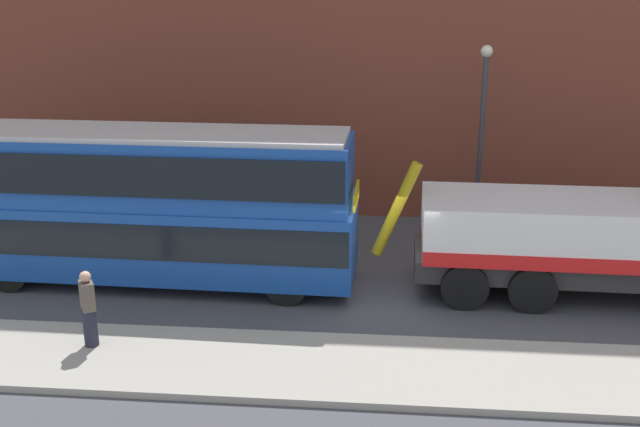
{
  "coord_description": "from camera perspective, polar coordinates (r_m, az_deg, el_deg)",
  "views": [
    {
      "loc": [
        -0.09,
        -17.69,
        7.74
      ],
      "look_at": [
        -1.67,
        0.12,
        2.0
      ],
      "focal_mm": 41.63,
      "sensor_mm": 36.0,
      "label": 1
    }
  ],
  "objects": [
    {
      "name": "recovery_tow_truck",
      "position": [
        19.66,
        22.07,
        -1.26
      ],
      "size": [
        10.17,
        2.86,
        3.67
      ],
      "rotation": [
        0.0,
        0.0,
        -0.03
      ],
      "color": "#2D2D2D",
      "rests_on": "ground_plane"
    },
    {
      "name": "double_decker_bus",
      "position": [
        19.64,
        -13.49,
        1.01
      ],
      "size": [
        11.1,
        2.82,
        4.06
      ],
      "rotation": [
        0.0,
        0.0,
        -0.03
      ],
      "color": "#19479E",
      "rests_on": "ground_plane"
    },
    {
      "name": "ground_plane",
      "position": [
        19.31,
        4.93,
        -5.9
      ],
      "size": [
        120.0,
        120.0,
        0.0
      ],
      "primitive_type": "plane",
      "color": "#424247"
    },
    {
      "name": "pedestrian_onlooker",
      "position": [
        16.61,
        -17.37,
        -7.07
      ],
      "size": [
        0.43,
        0.48,
        1.71
      ],
      "rotation": [
        0.0,
        0.0,
        0.56
      ],
      "color": "#232333",
      "rests_on": "near_kerb"
    },
    {
      "name": "street_lamp",
      "position": [
        22.92,
        12.33,
        6.66
      ],
      "size": [
        0.36,
        0.36,
        5.83
      ],
      "color": "#38383D",
      "rests_on": "ground_plane"
    },
    {
      "name": "near_kerb",
      "position": [
        15.52,
        4.83,
        -11.88
      ],
      "size": [
        60.0,
        2.8,
        0.15
      ],
      "primitive_type": "cube",
      "color": "gray",
      "rests_on": "ground_plane"
    }
  ]
}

